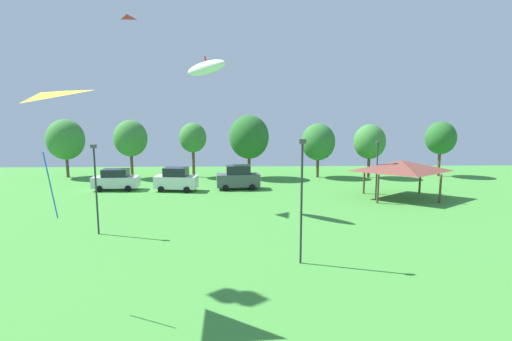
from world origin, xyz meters
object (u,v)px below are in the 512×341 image
kite_flying_3 (206,68)px  light_post_1 (96,184)px  treeline_tree_5 (370,142)px  parked_car_second_from_left (176,180)px  parked_car_third_from_left (238,178)px  treeline_tree_3 (249,137)px  light_post_0 (302,195)px  treeline_tree_1 (131,138)px  light_post_2 (377,166)px  park_pavilion (401,166)px  treeline_tree_2 (193,138)px  treeline_tree_0 (66,140)px  parked_car_leftmost (116,180)px  kite_flying_1 (121,26)px  kite_flying_8 (22,133)px  treeline_tree_6 (441,138)px  treeline_tree_4 (318,142)px

kite_flying_3 → light_post_1: 12.31m
kite_flying_3 → treeline_tree_5: (18.35, 15.91, -7.12)m
parked_car_second_from_left → light_post_1: size_ratio=0.74×
parked_car_third_from_left → treeline_tree_3: treeline_tree_3 is taller
light_post_0 → light_post_1: light_post_0 is taller
treeline_tree_3 → treeline_tree_5: bearing=-0.3°
treeline_tree_1 → treeline_tree_3: treeline_tree_3 is taller
parked_car_second_from_left → light_post_2: 19.96m
park_pavilion → treeline_tree_2: size_ratio=1.09×
light_post_0 → treeline_tree_0: (-25.00, 28.96, 0.90)m
parked_car_leftmost → park_pavilion: park_pavilion is taller
kite_flying_3 → parked_car_second_from_left: kite_flying_3 is taller
kite_flying_1 → treeline_tree_0: bearing=128.5°
light_post_0 → kite_flying_1: bearing=133.1°
park_pavilion → treeline_tree_1: bearing=156.9°
kite_flying_8 → treeline_tree_6: 47.30m
treeline_tree_3 → park_pavilion: bearing=-39.6°
kite_flying_1 → kite_flying_8: 21.07m
treeline_tree_3 → treeline_tree_4: size_ratio=1.15×
parked_car_leftmost → light_post_1: light_post_1 is taller
light_post_2 → treeline_tree_4: (-3.37, 12.03, 1.30)m
treeline_tree_4 → treeline_tree_0: bearing=178.4°
light_post_2 → kite_flying_1: bearing=-175.2°
kite_flying_8 → light_post_1: 11.65m
kite_flying_3 → treeline_tree_0: bearing=137.8°
parked_car_third_from_left → light_post_0: (3.71, -20.77, 2.55)m
kite_flying_1 → parked_car_second_from_left: size_ratio=0.36×
park_pavilion → light_post_1: bearing=-156.8°
treeline_tree_2 → treeline_tree_6: bearing=-0.4°
parked_car_leftmost → treeline_tree_0: 12.49m
treeline_tree_0 → treeline_tree_6: 46.52m
park_pavilion → light_post_1: size_ratio=1.21×
kite_flying_3 → treeline_tree_6: (27.57, 16.77, -6.75)m
light_post_1 → treeline_tree_2: size_ratio=0.90×
treeline_tree_5 → light_post_1: bearing=-138.6°
light_post_2 → kite_flying_3: bearing=-164.5°
light_post_1 → treeline_tree_5: size_ratio=0.92×
treeline_tree_6 → treeline_tree_3: bearing=-178.1°
light_post_2 → treeline_tree_3: bearing=135.5°
treeline_tree_0 → park_pavilion: bearing=-19.4°
treeline_tree_1 → treeline_tree_4: size_ratio=1.06×
park_pavilion → treeline_tree_6: bearing=51.8°
kite_flying_3 → kite_flying_8: bearing=-107.4°
light_post_0 → light_post_1: bearing=156.7°
parked_car_third_from_left → light_post_1: light_post_1 is taller
treeline_tree_5 → treeline_tree_6: bearing=5.3°
park_pavilion → treeline_tree_5: bearing=87.1°
kite_flying_3 → parked_car_second_from_left: size_ratio=0.89×
light_post_1 → treeline_tree_6: (34.37, 23.02, 1.39)m
kite_flying_3 → treeline_tree_6: size_ratio=0.57×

